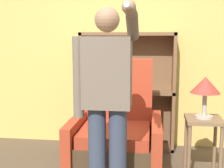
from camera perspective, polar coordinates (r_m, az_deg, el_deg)
wall_back at (r=4.18m, az=0.72°, el=7.81°), size 8.00×0.06×2.80m
bookcase at (r=4.09m, az=0.92°, el=-1.58°), size 1.22×0.28×1.52m
armchair at (r=3.38m, az=0.83°, el=-10.22°), size 0.94×0.88×1.22m
person_standing at (r=2.53m, az=-0.96°, el=-2.85°), size 0.53×0.78×1.70m
side_table at (r=3.35m, az=16.33°, el=-8.46°), size 0.36×0.36×0.65m
table_lamp at (r=3.24m, az=16.70°, el=-0.53°), size 0.30×0.30×0.42m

